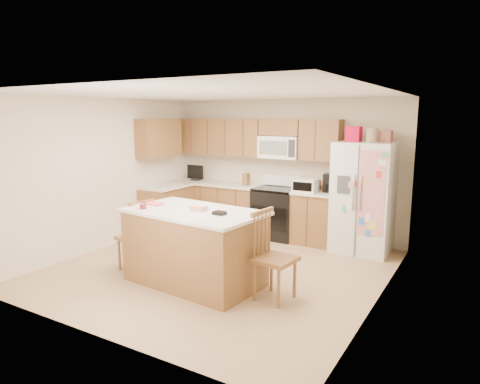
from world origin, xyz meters
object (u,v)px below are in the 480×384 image
Objects in this scene: island at (194,246)px; windsor_chair_back at (221,236)px; refrigerator at (363,197)px; windsor_chair_left at (137,237)px; windsor_chair_right at (273,258)px; stove at (277,212)px.

island is 0.72m from windsor_chair_back.
refrigerator is 1.97× the size of windsor_chair_left.
refrigerator is at bearing 79.69° from windsor_chair_right.
windsor_chair_left is at bearing -177.74° from windsor_chair_right.
refrigerator is at bearing -2.30° from stove.
stove is 1.09× the size of windsor_chair_left.
stove is 0.55× the size of refrigerator.
windsor_chair_back is at bearing 37.24° from windsor_chair_left.
windsor_chair_back is (-0.05, 0.71, -0.04)m from island.
refrigerator is 1.07× the size of island.
stove is at bearing 68.56° from windsor_chair_left.
stove is 2.72m from windsor_chair_right.
island is at bearing -86.28° from windsor_chair_back.
windsor_chair_left is 0.95× the size of windsor_chair_right.
refrigerator is 2.11× the size of windsor_chair_back.
island is 1.01m from windsor_chair_left.
stove is 1.04× the size of windsor_chair_right.
stove is at bearing 90.17° from island.
windsor_chair_left is 1.07× the size of windsor_chair_back.
refrigerator is 3.61m from windsor_chair_left.
windsor_chair_left is 1.21m from windsor_chair_back.
island is 1.83× the size of windsor_chair_left.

